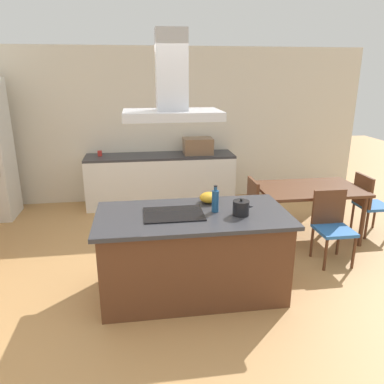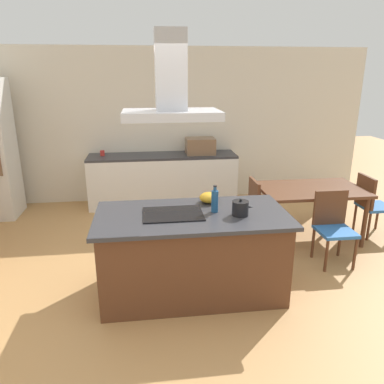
{
  "view_description": "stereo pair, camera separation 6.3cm",
  "coord_description": "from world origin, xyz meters",
  "px_view_note": "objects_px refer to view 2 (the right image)",
  "views": [
    {
      "loc": [
        -0.51,
        -3.48,
        2.26
      ],
      "look_at": [
        0.05,
        0.4,
        1.0
      ],
      "focal_mm": 34.75,
      "sensor_mm": 36.0,
      "label": 1
    },
    {
      "loc": [
        -0.45,
        -3.49,
        2.26
      ],
      "look_at": [
        0.05,
        0.4,
        1.0
      ],
      "focal_mm": 34.75,
      "sensor_mm": 36.0,
      "label": 2
    }
  ],
  "objects_px": {
    "chair_facing_island": "(333,223)",
    "range_hood": "(171,91)",
    "olive_oil_bottle": "(215,201)",
    "chair_at_left_end": "(246,207)",
    "dining_table": "(311,194)",
    "tea_kettle": "(240,208)",
    "chair_at_right_end": "(371,202)",
    "coffee_mug_red": "(102,153)",
    "countertop_microwave": "(200,146)",
    "mixing_bowl": "(209,198)",
    "cooktop": "(173,214)"
  },
  "relations": [
    {
      "from": "dining_table",
      "to": "countertop_microwave",
      "type": "bearing_deg",
      "value": 126.54
    },
    {
      "from": "dining_table",
      "to": "chair_at_left_end",
      "type": "height_order",
      "value": "chair_at_left_end"
    },
    {
      "from": "chair_at_right_end",
      "to": "olive_oil_bottle",
      "type": "bearing_deg",
      "value": -155.72
    },
    {
      "from": "cooktop",
      "to": "countertop_microwave",
      "type": "relative_size",
      "value": 1.2
    },
    {
      "from": "chair_at_right_end",
      "to": "chair_at_left_end",
      "type": "relative_size",
      "value": 1.0
    },
    {
      "from": "cooktop",
      "to": "olive_oil_bottle",
      "type": "bearing_deg",
      "value": 2.8
    },
    {
      "from": "dining_table",
      "to": "mixing_bowl",
      "type": "bearing_deg",
      "value": -152.27
    },
    {
      "from": "coffee_mug_red",
      "to": "countertop_microwave",
      "type": "bearing_deg",
      "value": -2.11
    },
    {
      "from": "dining_table",
      "to": "coffee_mug_red",
      "type": "bearing_deg",
      "value": 148.87
    },
    {
      "from": "dining_table",
      "to": "chair_at_left_end",
      "type": "distance_m",
      "value": 0.93
    },
    {
      "from": "cooktop",
      "to": "countertop_microwave",
      "type": "height_order",
      "value": "countertop_microwave"
    },
    {
      "from": "countertop_microwave",
      "to": "dining_table",
      "type": "xyz_separation_m",
      "value": [
        1.29,
        -1.74,
        -0.37
      ]
    },
    {
      "from": "range_hood",
      "to": "tea_kettle",
      "type": "bearing_deg",
      "value": -9.08
    },
    {
      "from": "olive_oil_bottle",
      "to": "countertop_microwave",
      "type": "height_order",
      "value": "olive_oil_bottle"
    },
    {
      "from": "tea_kettle",
      "to": "olive_oil_bottle",
      "type": "bearing_deg",
      "value": 151.78
    },
    {
      "from": "coffee_mug_red",
      "to": "chair_facing_island",
      "type": "relative_size",
      "value": 0.1
    },
    {
      "from": "chair_at_left_end",
      "to": "dining_table",
      "type": "bearing_deg",
      "value": 0.0
    },
    {
      "from": "olive_oil_bottle",
      "to": "chair_at_left_end",
      "type": "distance_m",
      "value": 1.39
    },
    {
      "from": "chair_facing_island",
      "to": "range_hood",
      "type": "distance_m",
      "value": 2.6
    },
    {
      "from": "countertop_microwave",
      "to": "chair_at_right_end",
      "type": "xyz_separation_m",
      "value": [
        2.2,
        -1.74,
        -0.53
      ]
    },
    {
      "from": "dining_table",
      "to": "chair_at_left_end",
      "type": "relative_size",
      "value": 1.57
    },
    {
      "from": "coffee_mug_red",
      "to": "chair_at_left_end",
      "type": "bearing_deg",
      "value": -41.07
    },
    {
      "from": "olive_oil_bottle",
      "to": "chair_at_right_end",
      "type": "relative_size",
      "value": 0.32
    },
    {
      "from": "chair_facing_island",
      "to": "range_hood",
      "type": "height_order",
      "value": "range_hood"
    },
    {
      "from": "tea_kettle",
      "to": "mixing_bowl",
      "type": "height_order",
      "value": "tea_kettle"
    },
    {
      "from": "tea_kettle",
      "to": "countertop_microwave",
      "type": "distance_m",
      "value": 2.99
    },
    {
      "from": "mixing_bowl",
      "to": "chair_at_left_end",
      "type": "distance_m",
      "value": 1.15
    },
    {
      "from": "dining_table",
      "to": "olive_oil_bottle",
      "type": "bearing_deg",
      "value": -144.46
    },
    {
      "from": "olive_oil_bottle",
      "to": "mixing_bowl",
      "type": "height_order",
      "value": "olive_oil_bottle"
    },
    {
      "from": "mixing_bowl",
      "to": "chair_at_left_end",
      "type": "height_order",
      "value": "mixing_bowl"
    },
    {
      "from": "tea_kettle",
      "to": "chair_at_left_end",
      "type": "relative_size",
      "value": 0.24
    },
    {
      "from": "mixing_bowl",
      "to": "coffee_mug_red",
      "type": "height_order",
      "value": "mixing_bowl"
    },
    {
      "from": "cooktop",
      "to": "chair_at_left_end",
      "type": "bearing_deg",
      "value": 46.52
    },
    {
      "from": "cooktop",
      "to": "chair_at_right_end",
      "type": "xyz_separation_m",
      "value": [
        2.91,
        1.14,
        -0.4
      ]
    },
    {
      "from": "coffee_mug_red",
      "to": "dining_table",
      "type": "height_order",
      "value": "coffee_mug_red"
    },
    {
      "from": "tea_kettle",
      "to": "range_hood",
      "type": "bearing_deg",
      "value": 170.92
    },
    {
      "from": "dining_table",
      "to": "range_hood",
      "type": "distance_m",
      "value": 2.71
    },
    {
      "from": "countertop_microwave",
      "to": "range_hood",
      "type": "distance_m",
      "value": 3.15
    },
    {
      "from": "chair_at_left_end",
      "to": "chair_facing_island",
      "type": "bearing_deg",
      "value": -36.01
    },
    {
      "from": "coffee_mug_red",
      "to": "range_hood",
      "type": "bearing_deg",
      "value": -71.5
    },
    {
      "from": "olive_oil_bottle",
      "to": "chair_facing_island",
      "type": "relative_size",
      "value": 0.32
    },
    {
      "from": "chair_at_right_end",
      "to": "cooktop",
      "type": "bearing_deg",
      "value": -158.6
    },
    {
      "from": "coffee_mug_red",
      "to": "range_hood",
      "type": "height_order",
      "value": "range_hood"
    },
    {
      "from": "tea_kettle",
      "to": "chair_at_right_end",
      "type": "relative_size",
      "value": 0.24
    },
    {
      "from": "chair_facing_island",
      "to": "range_hood",
      "type": "xyz_separation_m",
      "value": [
        -2.0,
        -0.48,
        1.59
      ]
    },
    {
      "from": "dining_table",
      "to": "chair_facing_island",
      "type": "bearing_deg",
      "value": -90.0
    },
    {
      "from": "countertop_microwave",
      "to": "chair_at_left_end",
      "type": "bearing_deg",
      "value": -77.89
    },
    {
      "from": "range_hood",
      "to": "countertop_microwave",
      "type": "bearing_deg",
      "value": 76.16
    },
    {
      "from": "coffee_mug_red",
      "to": "range_hood",
      "type": "relative_size",
      "value": 0.1
    },
    {
      "from": "chair_facing_island",
      "to": "mixing_bowl",
      "type": "bearing_deg",
      "value": -174.06
    }
  ]
}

